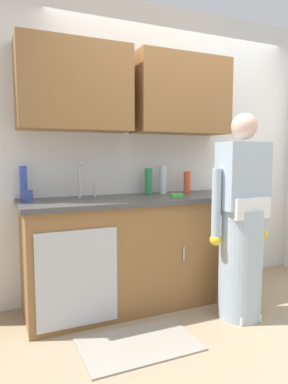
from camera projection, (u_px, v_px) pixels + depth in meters
name	position (u px, v px, depth m)	size (l,w,h in m)	color
ground_plane	(239.00, 325.00, 2.69)	(9.00, 9.00, 0.00)	#998466
kitchen_wall_with_uppers	(165.00, 137.00, 3.38)	(4.80, 0.44, 2.70)	silver
counter_cabinet	(137.00, 253.00, 3.05)	(1.90, 0.62, 0.90)	brown
countertop	(137.00, 200.00, 3.01)	(1.96, 0.66, 0.04)	#474442
sink	(89.00, 201.00, 2.84)	(0.50, 0.36, 0.35)	#B7BABF
person_at_sink	(241.00, 232.00, 2.76)	(0.55, 0.34, 1.62)	white
floor_mat	(139.00, 344.00, 2.40)	(0.80, 0.50, 0.01)	gray
bottle_cleaner_spray	(148.00, 181.00, 3.25)	(0.07, 0.07, 0.24)	#2D8C4C
bottle_soap	(187.00, 182.00, 3.40)	(0.07, 0.07, 0.20)	#E05933
bottle_water_tall	(163.00, 180.00, 3.29)	(0.07, 0.07, 0.26)	silver
bottle_water_short	(23.00, 183.00, 2.83)	(0.06, 0.06, 0.27)	#334CB2
cup_by_sink	(28.00, 196.00, 2.71)	(0.08, 0.08, 0.09)	#33478C
knife_on_counter	(223.00, 192.00, 3.41)	(0.24, 0.02, 0.01)	silver
sponge	(176.00, 195.00, 3.02)	(0.11, 0.07, 0.03)	#4CBF4C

